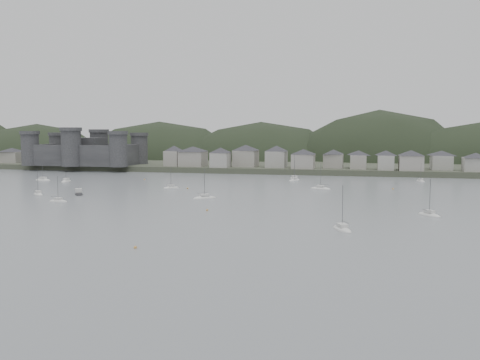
# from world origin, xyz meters

# --- Properties ---
(ground) EXTENTS (900.00, 900.00, 0.00)m
(ground) POSITION_xyz_m (0.00, 0.00, 0.00)
(ground) COLOR slate
(ground) RESTS_ON ground
(far_shore_land) EXTENTS (900.00, 250.00, 3.00)m
(far_shore_land) POSITION_xyz_m (0.00, 295.00, 1.50)
(far_shore_land) COLOR #383D2D
(far_shore_land) RESTS_ON ground
(forested_ridge) EXTENTS (851.55, 103.94, 102.57)m
(forested_ridge) POSITION_xyz_m (4.83, 269.40, -11.28)
(forested_ridge) COLOR black
(forested_ridge) RESTS_ON ground
(castle) EXTENTS (66.00, 43.00, 20.00)m
(castle) POSITION_xyz_m (-120.00, 179.80, 10.96)
(castle) COLOR #313134
(castle) RESTS_ON far_shore_land
(waterfront_town) EXTENTS (451.48, 28.46, 12.92)m
(waterfront_town) POSITION_xyz_m (50.59, 183.34, 8.66)
(waterfront_town) COLOR #A09B92
(waterfront_town) RESTS_ON far_shore_land
(moored_fleet) EXTENTS (248.19, 176.16, 13.32)m
(moored_fleet) POSITION_xyz_m (-26.64, 72.61, 0.18)
(moored_fleet) COLOR silver
(moored_fleet) RESTS_ON ground
(motor_launch_far) EXTENTS (6.81, 7.97, 3.86)m
(motor_launch_far) POSITION_xyz_m (-58.76, 67.83, 0.29)
(motor_launch_far) COLOR black
(motor_launch_far) RESTS_ON ground
(mooring_buoys) EXTENTS (126.64, 136.41, 0.70)m
(mooring_buoys) POSITION_xyz_m (-18.02, 63.24, 0.15)
(mooring_buoys) COLOR gold
(mooring_buoys) RESTS_ON ground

